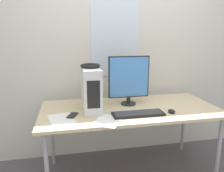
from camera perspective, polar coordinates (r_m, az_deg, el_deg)
wall_back at (r=2.69m, az=1.64°, el=10.25°), size 8.00×0.07×2.70m
desk at (r=2.29m, az=4.71°, el=-6.91°), size 1.81×0.85×0.75m
pc_tower at (r=2.18m, az=-5.55°, el=-0.71°), size 0.17×0.47×0.43m
headphones at (r=2.14m, az=-5.68°, el=5.29°), size 0.19×0.19×0.03m
monitor_main at (r=2.32m, az=4.41°, el=1.79°), size 0.44×0.16×0.52m
keyboard at (r=2.08m, az=6.84°, el=-7.20°), size 0.49×0.16×0.02m
mouse at (r=2.19m, az=15.30°, el=-6.36°), size 0.06×0.09×0.03m
cell_phone at (r=2.08m, az=-10.30°, el=-7.56°), size 0.12×0.16×0.01m
paper_sheet_left at (r=2.02m, az=-13.07°, el=-8.40°), size 0.27×0.33×0.00m
paper_sheet_front at (r=1.94m, az=-1.05°, el=-9.01°), size 0.33×0.36×0.00m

